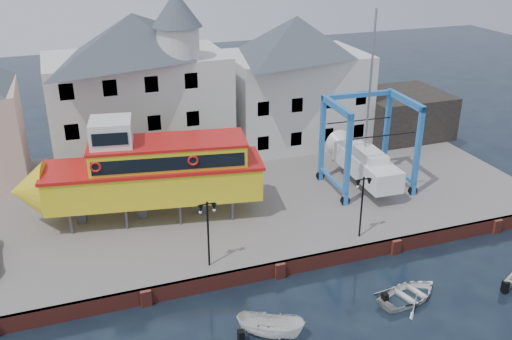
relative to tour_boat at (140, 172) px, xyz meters
name	(u,v)px	position (x,y,z in m)	size (l,w,h in m)	color
ground	(279,277)	(6.69, -8.43, -4.37)	(140.00, 140.00, 0.00)	black
hardstanding	(226,194)	(6.69, 2.57, -3.87)	(44.00, 22.00, 1.00)	#5E5651
quay_wall	(279,269)	(6.69, -8.33, -3.87)	(44.00, 0.47, 1.00)	maroon
building_white_main	(139,88)	(1.82, 9.96, 2.97)	(14.00, 8.30, 14.00)	silver
building_white_right	(295,80)	(15.69, 10.57, 2.23)	(12.00, 8.00, 11.20)	silver
shed_dark	(400,113)	(25.69, 8.57, -1.37)	(8.00, 7.00, 4.00)	black
lamp_post_left	(208,218)	(2.69, -7.23, -0.19)	(1.12, 0.32, 4.20)	black
lamp_post_right	(363,192)	(12.69, -7.23, -0.19)	(1.12, 0.32, 4.20)	black
tour_boat	(140,172)	(0.00, 0.00, 0.00)	(16.82, 6.59, 7.14)	#59595E
travel_lift	(362,156)	(16.78, -0.03, -1.16)	(6.38, 8.83, 13.21)	#1A66A4
motorboat_a	(270,336)	(4.29, -13.17, -4.37)	(1.35, 3.59, 1.39)	white
motorboat_b	(409,299)	(12.81, -12.88, -4.37)	(2.87, 4.02, 0.83)	white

